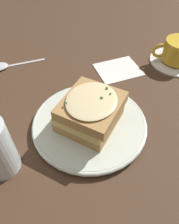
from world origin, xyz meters
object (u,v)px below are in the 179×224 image
object	(u,v)px
napkin	(118,69)
sandwich	(90,111)
dinner_plate	(90,124)
spoon	(1,66)
teacup_with_saucer	(178,53)

from	to	relation	value
napkin	sandwich	bearing A→B (deg)	51.18
dinner_plate	sandwich	bearing A→B (deg)	117.19
sandwich	spoon	distance (m)	0.35
teacup_with_saucer	spoon	size ratio (longest dim) A/B	0.92
dinner_plate	napkin	bearing A→B (deg)	-129.36
teacup_with_saucer	napkin	distance (m)	0.18
napkin	teacup_with_saucer	bearing A→B (deg)	175.05
dinner_plate	sandwich	distance (m)	0.04
sandwich	spoon	size ratio (longest dim) A/B	1.02
sandwich	teacup_with_saucer	xyz separation A→B (m)	(-0.32, -0.16, -0.02)
dinner_plate	spoon	distance (m)	0.34
teacup_with_saucer	napkin	size ratio (longest dim) A/B	1.26
dinner_plate	sandwich	world-z (taller)	sandwich
dinner_plate	teacup_with_saucer	xyz separation A→B (m)	(-0.32, -0.16, 0.02)
sandwich	teacup_with_saucer	bearing A→B (deg)	-153.38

